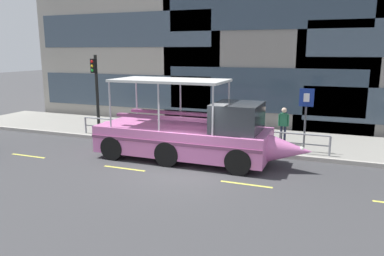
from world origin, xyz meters
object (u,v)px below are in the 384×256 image
Objects in this scene: duck_tour_boat at (194,135)px; pedestrian_near_bow at (284,122)px; parking_sign at (306,109)px; traffic_light_pole at (96,86)px.

duck_tour_boat is 5.21× the size of pedestrian_near_bow.
duck_tour_boat is (-4.16, -2.43, -0.97)m from parking_sign.
parking_sign is at bearing -44.92° from pedestrian_near_bow.
parking_sign is at bearing 30.32° from duck_tour_boat.
parking_sign is 4.92m from duck_tour_boat.
traffic_light_pole reaches higher than pedestrian_near_bow.
duck_tour_boat is (6.40, -2.40, -1.58)m from traffic_light_pole.
duck_tour_boat reaches higher than pedestrian_near_bow.
parking_sign is 1.59× the size of pedestrian_near_bow.
parking_sign reaches higher than pedestrian_near_bow.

